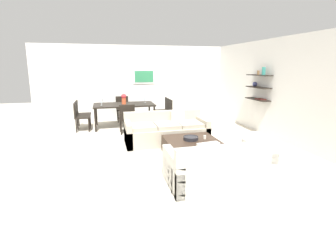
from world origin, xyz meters
The scene contains 19 objects.
ground_plane centered at (0.00, 0.00, 0.00)m, with size 18.00×18.00×0.00m, color beige.
back_wall_unit centered at (0.30, 3.53, 1.35)m, with size 8.40×0.09×2.70m.
right_wall_shelf_unit centered at (3.03, 0.60, 1.35)m, with size 0.34×8.20×2.70m.
sofa_beige centered at (0.03, 0.34, 0.29)m, with size 2.11×0.90×0.78m.
loveseat_white centered at (0.32, -2.13, 0.29)m, with size 1.70×0.90×0.78m.
coffee_table centered at (0.33, -0.79, 0.19)m, with size 1.13×1.06×0.38m.
decorative_bowl centered at (0.30, -0.82, 0.42)m, with size 0.33×0.33×0.08m.
candle_jar centered at (0.62, -0.82, 0.42)m, with size 0.06×0.06×0.08m, color silver.
dining_table centered at (-0.88, 2.32, 0.69)m, with size 1.92×1.03×0.75m.
dining_chair_foot centered at (-0.88, 1.40, 0.50)m, with size 0.44×0.44×0.88m.
dining_chair_head centered at (-0.88, 3.24, 0.50)m, with size 0.44×0.44×0.88m.
dining_chair_right_near centered at (0.49, 2.09, 0.50)m, with size 0.44×0.44×0.88m.
dining_chair_left_far centered at (-2.25, 2.55, 0.50)m, with size 0.44×0.44×0.88m.
dining_chair_right_far centered at (0.49, 2.55, 0.50)m, with size 0.44×0.44×0.88m.
dining_chair_left_near centered at (-2.25, 2.09, 0.50)m, with size 0.44×0.44×0.88m.
wine_glass_right_far centered at (-0.18, 2.45, 0.87)m, with size 0.06×0.06×0.17m.
wine_glass_left_far centered at (-1.59, 2.45, 0.87)m, with size 0.08×0.08×0.18m.
wine_glass_left_near centered at (-1.59, 2.19, 0.88)m, with size 0.07×0.07×0.18m.
centerpiece_vase centered at (-0.89, 2.30, 0.93)m, with size 0.16×0.16×0.33m.
Camera 1 is at (-1.46, -5.73, 1.97)m, focal length 26.56 mm.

